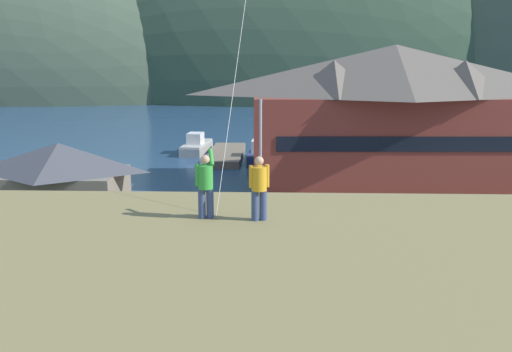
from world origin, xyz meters
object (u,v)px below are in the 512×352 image
(parked_car_mid_row_center, at_px, (88,263))
(person_kite_flyer, at_px, (206,184))
(harbor_lodge, at_px, (393,112))
(parking_light_pole, at_px, (260,153))
(parked_car_front_row_silver, at_px, (236,272))
(storage_shed_near_lot, at_px, (61,189))
(parked_car_corner_spot, at_px, (379,265))
(parked_car_back_row_left, at_px, (488,274))
(parked_car_front_row_end, at_px, (455,233))
(parked_car_lone_by_shed, at_px, (339,221))
(parked_car_mid_row_near, at_px, (161,221))
(moored_boat_outer_mooring, at_px, (260,155))
(wharf_dock, at_px, (226,155))
(moored_boat_wharfside, at_px, (196,146))
(parked_car_front_row_red, at_px, (264,231))
(person_companion, at_px, (259,186))

(parked_car_mid_row_center, xyz_separation_m, person_kite_flyer, (6.65, -9.84, 5.98))
(person_kite_flyer, bearing_deg, harbor_lodge, 70.59)
(parked_car_mid_row_center, xyz_separation_m, parking_light_pole, (7.60, 10.05, 3.37))
(parked_car_front_row_silver, relative_size, parking_light_pole, 0.57)
(storage_shed_near_lot, xyz_separation_m, parked_car_corner_spot, (16.78, -6.71, -1.79))
(parked_car_back_row_left, height_order, parking_light_pole, parking_light_pole)
(harbor_lodge, height_order, parked_car_front_row_end, harbor_lodge)
(parked_car_back_row_left, relative_size, parked_car_lone_by_shed, 1.00)
(parked_car_lone_by_shed, bearing_deg, parked_car_mid_row_near, -177.69)
(parked_car_mid_row_near, bearing_deg, moored_boat_outer_mooring, 78.47)
(parked_car_front_row_end, distance_m, parked_car_front_row_silver, 12.75)
(parked_car_mid_row_center, bearing_deg, harbor_lodge, 50.56)
(wharf_dock, xyz_separation_m, parked_car_lone_by_shed, (8.54, -25.39, 0.71))
(parked_car_back_row_left, distance_m, parking_light_pole, 15.22)
(storage_shed_near_lot, bearing_deg, moored_boat_wharfside, 82.51)
(parked_car_front_row_silver, bearing_deg, parked_car_back_row_left, 0.96)
(harbor_lodge, distance_m, wharf_dock, 18.70)
(parked_car_mid_row_near, bearing_deg, parked_car_mid_row_center, -107.10)
(storage_shed_near_lot, bearing_deg, person_kite_flyer, -58.43)
(wharf_dock, distance_m, parked_car_front_row_red, 27.73)
(parked_car_mid_row_near, bearing_deg, person_companion, -70.16)
(moored_boat_outer_mooring, bearing_deg, parked_car_front_row_silver, -90.19)
(harbor_lodge, relative_size, parking_light_pole, 3.09)
(parked_car_mid_row_near, height_order, person_companion, person_companion)
(parked_car_front_row_silver, distance_m, person_companion, 10.93)
(harbor_lodge, bearing_deg, person_kite_flyer, -109.41)
(parked_car_mid_row_near, height_order, person_kite_flyer, person_kite_flyer)
(parked_car_corner_spot, distance_m, person_companion, 12.79)
(storage_shed_near_lot, bearing_deg, parked_car_lone_by_shed, 1.19)
(parked_car_corner_spot, relative_size, parked_car_lone_by_shed, 1.01)
(moored_boat_outer_mooring, height_order, person_companion, person_companion)
(moored_boat_outer_mooring, bearing_deg, person_kite_flyer, -90.43)
(wharf_dock, xyz_separation_m, parked_car_mid_row_near, (-1.54, -25.80, 0.71))
(parked_car_mid_row_near, distance_m, parked_car_back_row_left, 17.40)
(moored_boat_wharfside, relative_size, parked_car_front_row_red, 1.56)
(parked_car_mid_row_near, bearing_deg, parking_light_pole, 31.06)
(storage_shed_near_lot, relative_size, parked_car_front_row_red, 1.71)
(person_kite_flyer, height_order, person_companion, person_kite_flyer)
(parked_car_back_row_left, bearing_deg, person_companion, -136.28)
(parked_car_back_row_left, xyz_separation_m, person_kite_flyer, (-11.13, -9.09, 5.98))
(parked_car_mid_row_near, xyz_separation_m, parked_car_front_row_silver, (4.78, -7.65, 0.00))
(parked_car_mid_row_near, xyz_separation_m, parked_car_mid_row_center, (-2.07, -6.72, 0.00))
(parked_car_back_row_left, bearing_deg, parked_car_front_row_end, 87.29)
(parked_car_front_row_end, bearing_deg, parked_car_mid_row_near, 174.36)
(parked_car_front_row_end, height_order, parked_car_back_row_left, same)
(harbor_lodge, bearing_deg, moored_boat_outer_mooring, 139.54)
(parking_light_pole, bearing_deg, harbor_lodge, 48.62)
(harbor_lodge, distance_m, parked_car_front_row_end, 17.06)
(moored_boat_outer_mooring, distance_m, parked_car_front_row_end, 27.86)
(parked_car_back_row_left, bearing_deg, parked_car_front_row_red, 149.09)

